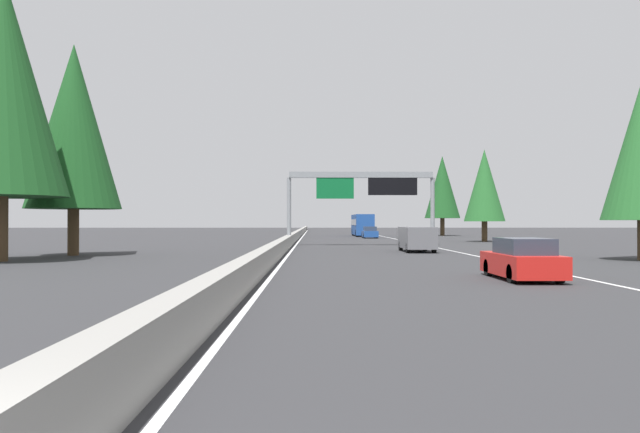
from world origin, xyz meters
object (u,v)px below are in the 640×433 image
minivan_distant_b (417,238)px  conifer_left_near (74,127)px  conifer_right_mid (484,186)px  conifer_right_far (442,187)px  sedan_near_center (522,260)px  conifer_left_foreground (1,82)px  sign_gantry_overhead (363,187)px  bus_near_right (362,224)px  sedan_mid_right (370,233)px

minivan_distant_b → conifer_left_near: bearing=101.6°
conifer_right_mid → conifer_right_far: conifer_right_far is taller
sedan_near_center → conifer_right_mid: conifer_right_mid is taller
conifer_right_mid → conifer_left_near: 41.71m
conifer_right_far → conifer_left_foreground: bearing=149.6°
sedan_near_center → sign_gantry_overhead: bearing=5.8°
bus_near_right → conifer_left_foreground: 62.66m
sign_gantry_overhead → bus_near_right: (36.77, -2.79, -3.32)m
bus_near_right → conifer_right_far: conifer_right_far is taller
conifer_right_mid → conifer_right_far: size_ratio=0.81×
bus_near_right → conifer_left_foreground: (-57.71, 23.21, 7.57)m
bus_near_right → conifer_right_far: bearing=-78.7°
conifer_left_foreground → conifer_left_near: 6.08m
sedan_near_center → bus_near_right: bus_near_right is taller
conifer_left_foreground → sign_gantry_overhead: bearing=-44.3°
sign_gantry_overhead → minivan_distant_b: sign_gantry_overhead is taller
conifer_right_far → sign_gantry_overhead: bearing=159.2°
sedan_near_center → bus_near_right: size_ratio=0.38×
sign_gantry_overhead → conifer_right_far: bearing=-20.8°
sign_gantry_overhead → minivan_distant_b: bearing=-165.3°
minivan_distant_b → conifer_left_near: size_ratio=0.39×
conifer_right_mid → conifer_left_foreground: bearing=133.3°
sedan_mid_right → conifer_right_far: 19.51m
conifer_right_far → conifer_left_foreground: conifer_left_foreground is taller
sedan_mid_right → conifer_left_foreground: size_ratio=0.29×
conifer_right_far → conifer_left_foreground: (-60.14, 35.33, 2.07)m
sedan_near_center → sedan_mid_right: size_ratio=1.00×
conifer_right_mid → conifer_left_foreground: 46.72m
conifer_left_near → conifer_left_foreground: bearing=164.7°
conifer_right_mid → conifer_left_foreground: conifer_left_foreground is taller
sign_gantry_overhead → conifer_left_near: conifer_left_near is taller
conifer_right_mid → conifer_left_foreground: (-31.97, 33.89, 3.48)m
conifer_right_far → conifer_right_mid: bearing=177.1°
sedan_near_center → bus_near_right: bearing=0.3°
sign_gantry_overhead → conifer_right_far: (39.20, -14.91, 2.18)m
minivan_distant_b → conifer_right_far: bearing=-13.6°
minivan_distant_b → sedan_mid_right: size_ratio=1.14×
conifer_right_far → sedan_mid_right: bearing=139.0°
sedan_near_center → conifer_right_mid: (42.35, -10.28, 5.12)m
sedan_near_center → sedan_mid_right: (56.63, 0.34, 0.00)m
conifer_right_far → conifer_left_near: size_ratio=0.92×
conifer_right_far → conifer_left_near: 64.07m
conifer_left_near → conifer_right_mid: bearing=-50.9°
sign_gantry_overhead → sedan_mid_right: sign_gantry_overhead is taller
minivan_distant_b → sedan_near_center: bearing=-179.0°
sign_gantry_overhead → conifer_left_foreground: size_ratio=0.83×
conifer_left_foreground → bus_near_right: bearing=-21.9°
sign_gantry_overhead → sedan_near_center: 31.78m
bus_near_right → sign_gantry_overhead: bearing=175.7°
sedan_near_center → conifer_left_foreground: 27.19m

